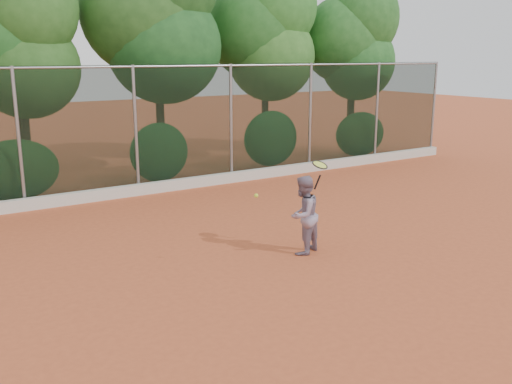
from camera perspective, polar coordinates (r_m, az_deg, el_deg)
ground at (r=10.26m, az=3.07°, el=-7.91°), size 80.00×80.00×0.00m
concrete_curb at (r=16.00m, az=-11.42°, el=0.27°), size 24.00×0.20×0.30m
tennis_player at (r=10.96m, az=4.74°, el=-2.31°), size 0.91×0.83×1.53m
chainlink_fence at (r=15.87m, az=-11.95°, el=6.41°), size 24.09×0.09×3.50m
foliage_backdrop at (r=17.46m, az=-16.55°, el=15.15°), size 23.70×3.63×7.55m
tennis_racket at (r=10.97m, az=6.38°, el=2.52°), size 0.39×0.37×0.58m
tennis_ball_in_flight at (r=9.77m, az=0.02°, el=-0.36°), size 0.07×0.07×0.07m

